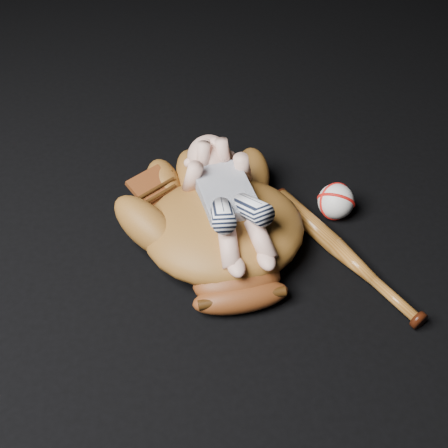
{
  "coord_description": "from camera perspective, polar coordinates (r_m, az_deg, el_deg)",
  "views": [
    {
      "loc": [
        -0.0,
        -0.65,
        0.82
      ],
      "look_at": [
        0.07,
        0.12,
        0.07
      ],
      "focal_mm": 45.0,
      "sensor_mm": 36.0,
      "label": 1
    }
  ],
  "objects": [
    {
      "name": "newborn_baby",
      "position": [
        1.06,
        0.55,
        2.63
      ],
      "size": [
        0.22,
        0.37,
        0.14
      ],
      "primitive_type": null,
      "rotation": [
        0.0,
        0.0,
        0.19
      ],
      "color": "#D6A08A",
      "rests_on": "baseball_glove"
    },
    {
      "name": "baseball_glove",
      "position": [
        1.09,
        -0.04,
        0.19
      ],
      "size": [
        0.44,
        0.49,
        0.14
      ],
      "primitive_type": null,
      "rotation": [
        0.0,
        0.0,
        0.11
      ],
      "color": "brown",
      "rests_on": "ground"
    },
    {
      "name": "baseball_bat",
      "position": [
        1.13,
        12.04,
        -2.91
      ],
      "size": [
        0.22,
        0.38,
        0.04
      ],
      "primitive_type": null,
      "rotation": [
        0.0,
        0.0,
        0.49
      ],
      "color": "brown",
      "rests_on": "ground"
    },
    {
      "name": "baseball",
      "position": [
        1.21,
        11.31,
        2.27
      ],
      "size": [
        0.08,
        0.08,
        0.08
      ],
      "primitive_type": "sphere",
      "rotation": [
        0.0,
        0.0,
        -0.05
      ],
      "color": "silver",
      "rests_on": "ground"
    }
  ]
}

